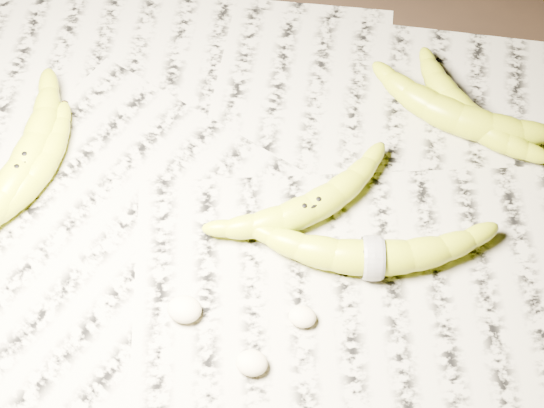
% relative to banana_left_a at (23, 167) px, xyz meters
% --- Properties ---
extents(ground, '(3.00, 3.00, 0.00)m').
position_rel_banana_left_a_xyz_m(ground, '(0.31, -0.04, -0.03)').
color(ground, black).
rests_on(ground, ground).
extents(newspaper_patch, '(0.90, 0.70, 0.01)m').
position_rel_banana_left_a_xyz_m(newspaper_patch, '(0.29, -0.01, -0.02)').
color(newspaper_patch, '#A7A38F').
rests_on(newspaper_patch, ground).
extents(banana_left_a, '(0.11, 0.24, 0.04)m').
position_rel_banana_left_a_xyz_m(banana_left_a, '(0.00, 0.00, 0.00)').
color(banana_left_a, '#ACC418').
rests_on(banana_left_a, newspaper_patch).
extents(banana_left_b, '(0.11, 0.19, 0.03)m').
position_rel_banana_left_a_xyz_m(banana_left_b, '(0.01, -0.01, -0.00)').
color(banana_left_b, '#ACC418').
rests_on(banana_left_b, newspaper_patch).
extents(banana_center, '(0.19, 0.17, 0.04)m').
position_rel_banana_left_a_xyz_m(banana_center, '(0.33, 0.00, -0.00)').
color(banana_center, '#ACC418').
rests_on(banana_center, newspaper_patch).
extents(banana_taped, '(0.24, 0.10, 0.04)m').
position_rel_banana_left_a_xyz_m(banana_taped, '(0.40, -0.05, -0.00)').
color(banana_taped, '#ACC418').
rests_on(banana_taped, newspaper_patch).
extents(banana_upper_a, '(0.22, 0.12, 0.04)m').
position_rel_banana_left_a_xyz_m(banana_upper_a, '(0.49, 0.15, -0.00)').
color(banana_upper_a, '#ACC418').
rests_on(banana_upper_a, newspaper_patch).
extents(banana_upper_b, '(0.17, 0.16, 0.04)m').
position_rel_banana_left_a_xyz_m(banana_upper_b, '(0.49, 0.16, -0.00)').
color(banana_upper_b, '#ACC418').
rests_on(banana_upper_b, newspaper_patch).
extents(measuring_tape, '(0.01, 0.05, 0.05)m').
position_rel_banana_left_a_xyz_m(measuring_tape, '(0.40, -0.05, -0.00)').
color(measuring_tape, white).
rests_on(measuring_tape, newspaper_patch).
extents(flesh_chunk_a, '(0.04, 0.03, 0.02)m').
position_rel_banana_left_a_xyz_m(flesh_chunk_a, '(0.22, -0.13, -0.01)').
color(flesh_chunk_a, beige).
rests_on(flesh_chunk_a, newspaper_patch).
extents(flesh_chunk_b, '(0.03, 0.03, 0.02)m').
position_rel_banana_left_a_xyz_m(flesh_chunk_b, '(0.29, -0.18, -0.01)').
color(flesh_chunk_b, beige).
rests_on(flesh_chunk_b, newspaper_patch).
extents(flesh_chunk_c, '(0.03, 0.02, 0.02)m').
position_rel_banana_left_a_xyz_m(flesh_chunk_c, '(0.34, -0.12, -0.01)').
color(flesh_chunk_c, beige).
rests_on(flesh_chunk_c, newspaper_patch).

